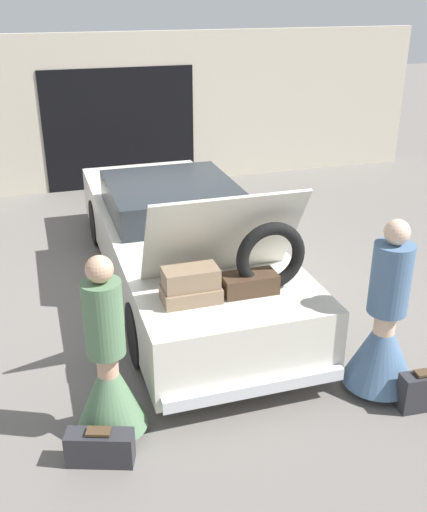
# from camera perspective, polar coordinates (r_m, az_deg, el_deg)

# --- Properties ---
(ground_plane) EXTENTS (40.00, 40.00, 0.00)m
(ground_plane) POSITION_cam_1_polar(r_m,az_deg,el_deg) (7.79, -3.23, -2.60)
(ground_plane) COLOR slate
(garage_wall_back) EXTENTS (12.00, 0.14, 2.80)m
(garage_wall_back) POSITION_cam_1_polar(r_m,az_deg,el_deg) (11.49, -9.01, 13.33)
(garage_wall_back) COLOR beige
(garage_wall_back) RESTS_ON ground_plane
(car) EXTENTS (1.82, 5.46, 1.84)m
(car) POSITION_cam_1_polar(r_m,az_deg,el_deg) (7.53, -3.31, 1.45)
(car) COLOR silver
(car) RESTS_ON ground_plane
(person_left) EXTENTS (0.61, 0.61, 1.67)m
(person_left) POSITION_cam_1_polar(r_m,az_deg,el_deg) (5.10, -9.97, -11.07)
(person_left) COLOR tan
(person_left) RESTS_ON ground_plane
(person_right) EXTENTS (0.68, 0.68, 1.72)m
(person_right) POSITION_cam_1_polar(r_m,az_deg,el_deg) (5.76, 15.88, -7.06)
(person_right) COLOR beige
(person_right) RESTS_ON ground_plane
(suitcase_beside_left_person) EXTENTS (0.57, 0.35, 0.32)m
(suitcase_beside_left_person) POSITION_cam_1_polar(r_m,az_deg,el_deg) (5.11, -10.75, -17.48)
(suitcase_beside_left_person) COLOR #2D2D33
(suitcase_beside_left_person) RESTS_ON ground_plane
(suitcase_beside_right_person) EXTENTS (0.38, 0.19, 0.39)m
(suitcase_beside_right_person) POSITION_cam_1_polar(r_m,az_deg,el_deg) (5.84, 19.03, -12.09)
(suitcase_beside_right_person) COLOR #2D2D33
(suitcase_beside_right_person) RESTS_ON ground_plane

